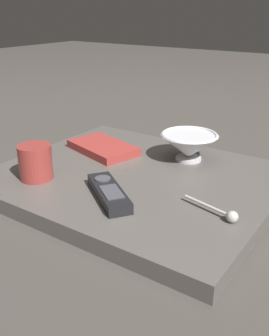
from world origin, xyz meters
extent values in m
plane|color=#47423D|center=(0.00, 0.00, 0.00)|extent=(6.00, 6.00, 0.00)
cube|color=#5B5651|center=(0.00, 0.00, 0.02)|extent=(0.54, 0.64, 0.04)
cylinder|color=silver|center=(0.15, -0.06, 0.04)|extent=(0.07, 0.07, 0.01)
cone|color=silver|center=(0.15, -0.06, 0.07)|extent=(0.15, 0.15, 0.06)
torus|color=silver|center=(0.15, -0.06, 0.10)|extent=(0.15, 0.15, 0.01)
cylinder|color=#A53833|center=(-0.15, 0.18, 0.08)|extent=(0.08, 0.08, 0.08)
torus|color=#A53833|center=(-0.14, 0.22, 0.08)|extent=(0.02, 0.05, 0.05)
cylinder|color=silver|center=(-0.07, -0.22, 0.05)|extent=(0.03, 0.11, 0.01)
sphere|color=silver|center=(-0.09, -0.27, 0.05)|extent=(0.02, 0.02, 0.02)
cube|color=black|center=(-0.14, -0.02, 0.05)|extent=(0.14, 0.17, 0.02)
cylinder|color=#4C4C54|center=(-0.11, 0.01, 0.06)|extent=(0.03, 0.03, 0.00)
cube|color=#4C4C54|center=(-0.15, -0.04, 0.06)|extent=(0.07, 0.08, 0.00)
cube|color=#AD3833|center=(0.08, 0.16, 0.05)|extent=(0.16, 0.22, 0.02)
camera|label=1|loc=(-0.71, -0.48, 0.41)|focal=41.69mm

